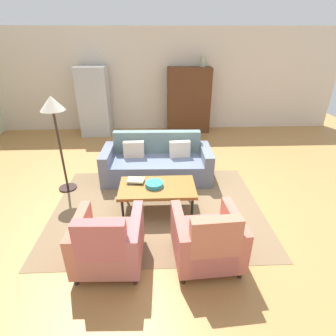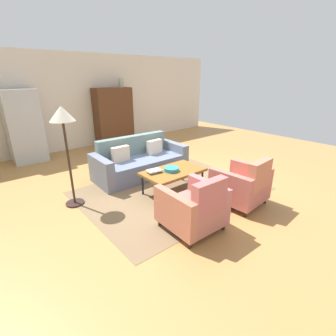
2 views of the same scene
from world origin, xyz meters
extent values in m
plane|color=#B48045|center=(0.00, 0.00, 0.00)|extent=(11.84, 11.84, 0.00)
cube|color=beige|center=(0.00, 4.15, 1.40)|extent=(9.87, 0.12, 2.80)
cube|color=#7F6648|center=(-0.34, -0.15, 0.00)|extent=(3.40, 2.60, 0.01)
cube|color=slate|center=(-0.34, 0.90, 0.21)|extent=(1.76, 0.94, 0.42)
cube|color=slate|center=(-0.33, 1.26, 0.43)|extent=(1.74, 0.22, 0.86)
cube|color=slate|center=(0.62, 0.87, 0.31)|extent=(0.20, 0.90, 0.62)
cube|color=slate|center=(-1.30, 0.92, 0.31)|extent=(0.20, 0.90, 0.62)
cube|color=beige|center=(0.11, 0.98, 0.58)|extent=(0.41, 0.16, 0.32)
cube|color=beige|center=(-0.79, 1.01, 0.58)|extent=(0.40, 0.14, 0.32)
cylinder|color=black|center=(-0.87, 0.08, 0.20)|extent=(0.04, 0.04, 0.40)
cylinder|color=black|center=(0.19, 0.08, 0.20)|extent=(0.04, 0.04, 0.40)
cylinder|color=black|center=(-0.87, -0.48, 0.20)|extent=(0.04, 0.04, 0.40)
cylinder|color=black|center=(0.19, -0.48, 0.20)|extent=(0.04, 0.04, 0.40)
cube|color=brown|center=(-0.34, -0.20, 0.42)|extent=(1.20, 0.70, 0.05)
cylinder|color=#312A0F|center=(-1.27, -0.95, 0.05)|extent=(0.05, 0.05, 0.10)
cylinder|color=#2E2618|center=(-0.59, -0.97, 0.05)|extent=(0.05, 0.05, 0.10)
cylinder|color=#32211D|center=(-1.29, -1.63, 0.05)|extent=(0.05, 0.05, 0.10)
cylinder|color=#3D2121|center=(-0.61, -1.65, 0.05)|extent=(0.05, 0.05, 0.10)
cube|color=#B86B5F|center=(-0.94, -1.30, 0.25)|extent=(0.59, 0.82, 0.30)
cube|color=#BC6261|center=(-0.95, -1.63, 0.49)|extent=(0.56, 0.16, 0.78)
cube|color=#BE6E58|center=(-1.28, -1.29, 0.38)|extent=(0.15, 0.80, 0.56)
cube|color=#BA6969|center=(-0.60, -1.31, 0.38)|extent=(0.15, 0.80, 0.56)
cylinder|color=#381A19|center=(-0.10, -0.99, 0.05)|extent=(0.05, 0.05, 0.10)
cylinder|color=black|center=(0.58, -0.94, 0.05)|extent=(0.05, 0.05, 0.10)
cylinder|color=black|center=(-0.06, -1.67, 0.05)|extent=(0.05, 0.05, 0.10)
cylinder|color=#31221D|center=(0.62, -1.62, 0.05)|extent=(0.05, 0.05, 0.10)
cube|color=#C0665E|center=(0.26, -1.30, 0.25)|extent=(0.61, 0.84, 0.30)
cube|color=#C27258|center=(0.28, -1.63, 0.49)|extent=(0.57, 0.18, 0.78)
cube|color=#BD665A|center=(-0.08, -1.33, 0.38)|extent=(0.17, 0.81, 0.56)
cube|color=#C56958|center=(0.60, -1.28, 0.38)|extent=(0.17, 0.81, 0.56)
cylinder|color=teal|center=(-0.39, -0.20, 0.48)|extent=(0.28, 0.28, 0.07)
cube|color=#504F69|center=(-0.69, -0.06, 0.46)|extent=(0.26, 0.20, 0.03)
cube|color=beige|center=(-0.69, -0.06, 0.49)|extent=(0.29, 0.22, 0.03)
cube|color=#552F19|center=(0.59, 3.80, 0.90)|extent=(1.20, 0.50, 1.80)
cube|color=#473521|center=(0.29, 4.06, 0.90)|extent=(0.56, 0.01, 1.51)
cube|color=#413019|center=(0.89, 4.06, 0.90)|extent=(0.56, 0.01, 1.51)
cylinder|color=#ACAE8E|center=(0.94, 3.80, 1.94)|extent=(0.15, 0.15, 0.29)
cube|color=#B7BABF|center=(-2.04, 3.70, 0.93)|extent=(0.80, 0.70, 1.85)
cylinder|color=#99999E|center=(-1.99, 4.07, 1.02)|extent=(0.02, 0.02, 0.70)
cylinder|color=#301E1D|center=(-2.02, 0.55, 0.01)|extent=(0.32, 0.32, 0.03)
cylinder|color=#35271C|center=(-2.02, 0.55, 0.76)|extent=(0.04, 0.04, 1.45)
cone|color=beige|center=(-2.02, 0.55, 1.60)|extent=(0.40, 0.40, 0.24)
camera|label=1|loc=(-0.33, -3.85, 2.60)|focal=28.66mm
camera|label=2|loc=(-3.26, -3.51, 2.16)|focal=26.33mm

